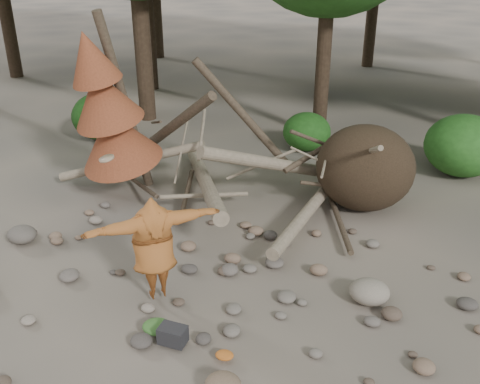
# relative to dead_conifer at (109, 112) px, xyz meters

# --- Properties ---
(ground) EXTENTS (120.00, 120.00, 0.00)m
(ground) POSITION_rel_dead_conifer_xyz_m (3.12, -3.37, -2.11)
(ground) COLOR #514C44
(ground) RESTS_ON ground
(deadfall_pile) EXTENTS (8.55, 5.24, 3.30)m
(deadfall_pile) POSITION_rel_dead_conifer_xyz_m (5.13, 0.87, -1.16)
(deadfall_pile) COLOR #332619
(deadfall_pile) RESTS_ON ground
(dead_conifer) EXTENTS (2.06, 2.16, 4.35)m
(dead_conifer) POSITION_rel_dead_conifer_xyz_m (0.00, 0.00, 0.00)
(dead_conifer) COLOR #4C3F30
(dead_conifer) RESTS_ON ground
(bush_left) EXTENTS (1.80, 1.80, 1.44)m
(bush_left) POSITION_rel_dead_conifer_xyz_m (-2.38, 3.83, -1.39)
(bush_left) COLOR #194712
(bush_left) RESTS_ON ground
(bush_mid) EXTENTS (1.40, 1.40, 1.12)m
(bush_mid) POSITION_rel_dead_conifer_xyz_m (3.92, 4.43, -1.55)
(bush_mid) COLOR #225A1A
(bush_mid) RESTS_ON ground
(bush_right) EXTENTS (2.00, 2.00, 1.60)m
(bush_right) POSITION_rel_dead_conifer_xyz_m (8.12, 3.63, -1.31)
(bush_right) COLOR #2B6A21
(bush_right) RESTS_ON ground
(frisbee_thrower) EXTENTS (2.26, 1.87, 2.24)m
(frisbee_thrower) POSITION_rel_dead_conifer_xyz_m (2.52, -3.52, -1.11)
(frisbee_thrower) COLOR #9B5523
(frisbee_thrower) RESTS_ON ground
(backpack) EXTENTS (0.44, 0.32, 0.28)m
(backpack) POSITION_rel_dead_conifer_xyz_m (3.22, -4.58, -1.97)
(backpack) COLOR black
(backpack) RESTS_ON ground
(cloth_green) EXTENTS (0.48, 0.40, 0.18)m
(cloth_green) POSITION_rel_dead_conifer_xyz_m (2.89, -4.40, -2.02)
(cloth_green) COLOR #356428
(cloth_green) RESTS_ON ground
(cloth_orange) EXTENTS (0.27, 0.22, 0.10)m
(cloth_orange) POSITION_rel_dead_conifer_xyz_m (4.07, -4.69, -2.06)
(cloth_orange) COLOR #AF5A1E
(cloth_orange) RESTS_ON ground
(boulder_mid_right) EXTENTS (0.69, 0.62, 0.41)m
(boulder_mid_right) POSITION_rel_dead_conifer_xyz_m (6.04, -2.70, -1.91)
(boulder_mid_right) COLOR gray
(boulder_mid_right) RESTS_ON ground
(boulder_mid_left) EXTENTS (0.60, 0.54, 0.36)m
(boulder_mid_left) POSITION_rel_dead_conifer_xyz_m (-0.89, -2.45, -1.93)
(boulder_mid_left) COLOR #59534B
(boulder_mid_left) RESTS_ON ground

